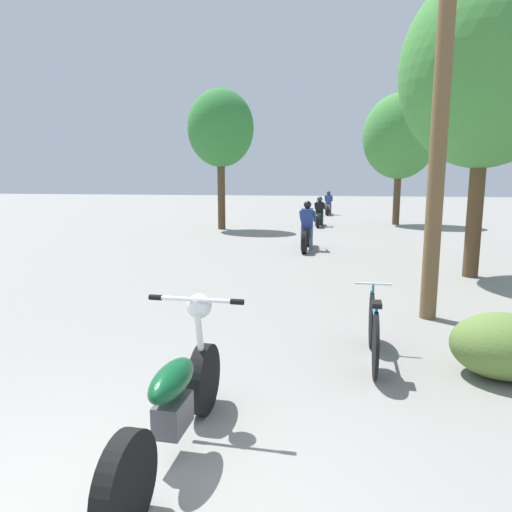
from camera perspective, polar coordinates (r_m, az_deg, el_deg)
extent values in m
cylinder|color=brown|center=(7.41, 22.39, 21.23)|extent=(0.24, 0.24, 7.36)
cylinder|color=#513A23|center=(10.85, 25.75, 6.02)|extent=(0.32, 0.32, 3.22)
ellipsoid|color=#42893D|center=(11.06, 26.81, 20.11)|extent=(3.45, 3.11, 3.97)
cylinder|color=#513A23|center=(22.58, 17.22, 7.58)|extent=(0.32, 0.32, 3.01)
ellipsoid|color=#42893D|center=(22.66, 17.54, 14.08)|extent=(3.37, 3.03, 3.87)
cylinder|color=#513A23|center=(19.63, -4.35, 8.24)|extent=(0.32, 0.32, 3.34)
ellipsoid|color=#337F38|center=(19.74, -4.45, 15.66)|extent=(2.77, 2.50, 3.19)
ellipsoid|color=#5B7A38|center=(5.58, 28.62, -9.84)|extent=(1.10, 0.88, 0.70)
cylinder|color=black|center=(4.29, -6.51, -14.99)|extent=(0.12, 0.63, 0.63)
cylinder|color=black|center=(3.10, -15.91, -25.75)|extent=(0.12, 0.63, 0.63)
ellipsoid|color=#0C4723|center=(3.52, -10.46, -14.94)|extent=(0.24, 0.67, 0.22)
cube|color=#4C4C51|center=(3.64, -10.32, -18.87)|extent=(0.20, 0.36, 0.24)
cylinder|color=silver|center=(4.06, -7.01, -10.46)|extent=(0.06, 0.23, 0.80)
cylinder|color=silver|center=(3.86, -7.56, -5.42)|extent=(0.72, 0.04, 0.04)
cylinder|color=black|center=(3.99, -12.44, -5.08)|extent=(0.11, 0.05, 0.05)
cylinder|color=black|center=(3.76, -2.36, -5.75)|extent=(0.11, 0.05, 0.05)
sphere|color=silver|center=(3.96, -7.10, -6.22)|extent=(0.22, 0.22, 0.22)
cylinder|color=black|center=(14.61, 6.65, 2.49)|extent=(0.12, 0.65, 0.65)
cylinder|color=black|center=(13.10, 6.07, 1.69)|extent=(0.12, 0.65, 0.65)
cube|color=black|center=(13.83, 6.39, 2.85)|extent=(0.20, 0.98, 0.28)
cylinder|color=silver|center=(14.44, 6.67, 5.10)|extent=(0.50, 0.03, 0.03)
cylinder|color=slate|center=(13.82, 5.82, 2.09)|extent=(0.11, 0.11, 0.65)
cylinder|color=slate|center=(13.79, 6.90, 2.06)|extent=(0.11, 0.11, 0.65)
cube|color=navy|center=(13.77, 6.42, 4.66)|extent=(0.34, 0.28, 0.62)
cylinder|color=navy|center=(13.94, 5.66, 4.98)|extent=(0.08, 0.49, 0.37)
cylinder|color=navy|center=(13.91, 7.30, 4.94)|extent=(0.08, 0.49, 0.37)
sphere|color=black|center=(13.78, 6.46, 6.39)|extent=(0.23, 0.23, 0.23)
cylinder|color=black|center=(21.81, 8.05, 4.67)|extent=(0.12, 0.59, 0.59)
cylinder|color=black|center=(20.29, 7.77, 4.32)|extent=(0.12, 0.59, 0.59)
cube|color=#0C4723|center=(21.04, 7.93, 4.99)|extent=(0.20, 0.98, 0.28)
cylinder|color=silver|center=(21.67, 8.07, 6.35)|extent=(0.50, 0.03, 0.03)
cylinder|color=#282D3D|center=(21.01, 7.55, 4.53)|extent=(0.11, 0.11, 0.61)
cylinder|color=#282D3D|center=(20.99, 8.26, 4.51)|extent=(0.11, 0.11, 0.61)
cube|color=black|center=(20.99, 7.95, 6.03)|extent=(0.34, 0.27, 0.51)
cylinder|color=black|center=(21.16, 7.43, 6.21)|extent=(0.08, 0.41, 0.32)
cylinder|color=black|center=(21.14, 8.52, 6.18)|extent=(0.08, 0.41, 0.32)
sphere|color=#2D333D|center=(21.01, 7.98, 7.05)|extent=(0.25, 0.25, 0.25)
cylinder|color=black|center=(28.86, 9.09, 5.82)|extent=(0.12, 0.61, 0.61)
cylinder|color=black|center=(27.35, 8.94, 5.63)|extent=(0.12, 0.61, 0.61)
cube|color=silver|center=(28.09, 9.03, 6.09)|extent=(0.20, 0.98, 0.28)
cylinder|color=silver|center=(28.73, 9.11, 7.11)|extent=(0.50, 0.03, 0.03)
cylinder|color=#38383D|center=(28.06, 8.75, 5.74)|extent=(0.11, 0.11, 0.63)
cylinder|color=#38383D|center=(28.05, 9.28, 5.72)|extent=(0.11, 0.11, 0.63)
cube|color=navy|center=(28.05, 9.05, 6.97)|extent=(0.34, 0.28, 0.60)
cylinder|color=navy|center=(28.22, 8.66, 7.11)|extent=(0.08, 0.48, 0.37)
cylinder|color=navy|center=(28.20, 9.47, 7.09)|extent=(0.08, 0.48, 0.37)
sphere|color=#2D333D|center=(28.08, 9.07, 7.81)|extent=(0.24, 0.24, 0.24)
cylinder|color=black|center=(5.97, 14.24, -7.65)|extent=(0.04, 0.72, 0.72)
cylinder|color=black|center=(5.07, 14.71, -10.78)|extent=(0.04, 0.72, 0.72)
cylinder|color=#197FB2|center=(5.44, 14.56, -6.58)|extent=(0.04, 0.76, 0.04)
cylinder|color=#197FB2|center=(5.07, 14.77, -8.19)|extent=(0.03, 0.03, 0.43)
cube|color=black|center=(5.01, 14.87, -5.84)|extent=(0.10, 0.20, 0.05)
cylinder|color=#197FB2|center=(5.86, 14.35, -5.61)|extent=(0.03, 0.03, 0.47)
cylinder|color=silver|center=(5.80, 14.45, -3.39)|extent=(0.44, 0.03, 0.03)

